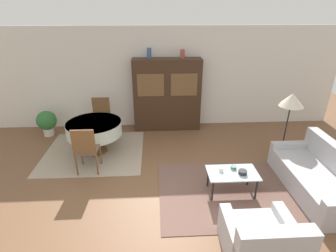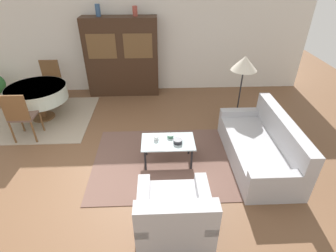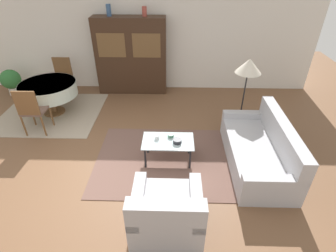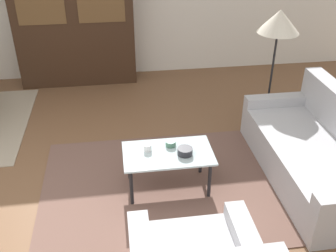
{
  "view_description": "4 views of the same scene",
  "coord_description": "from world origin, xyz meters",
  "px_view_note": "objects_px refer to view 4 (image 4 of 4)",
  "views": [
    {
      "loc": [
        -0.05,
        -3.35,
        3.14
      ],
      "look_at": [
        0.2,
        1.4,
        0.95
      ],
      "focal_mm": 28.0,
      "sensor_mm": 36.0,
      "label": 1
    },
    {
      "loc": [
        1.15,
        -3.11,
        3.03
      ],
      "look_at": [
        1.3,
        0.47,
        0.75
      ],
      "focal_mm": 28.0,
      "sensor_mm": 36.0,
      "label": 2
    },
    {
      "loc": [
        1.41,
        -3.19,
        3.16
      ],
      "look_at": [
        1.3,
        0.47,
        0.75
      ],
      "focal_mm": 28.0,
      "sensor_mm": 36.0,
      "label": 3
    },
    {
      "loc": [
        0.85,
        -2.72,
        2.67
      ],
      "look_at": [
        1.3,
        0.47,
        0.75
      ],
      "focal_mm": 42.0,
      "sensor_mm": 36.0,
      "label": 4
    }
  ],
  "objects_px": {
    "bowl_small": "(171,143)",
    "bowl": "(185,151)",
    "couch": "(319,154)",
    "display_cabinet": "(74,22)",
    "coffee_table": "(168,157)",
    "cup": "(148,148)",
    "floor_lamp": "(279,24)"
  },
  "relations": [
    {
      "from": "bowl_small",
      "to": "bowl",
      "type": "bearing_deg",
      "value": -55.42
    },
    {
      "from": "display_cabinet",
      "to": "bowl_small",
      "type": "height_order",
      "value": "display_cabinet"
    },
    {
      "from": "coffee_table",
      "to": "bowl_small",
      "type": "distance_m",
      "value": 0.15
    },
    {
      "from": "coffee_table",
      "to": "display_cabinet",
      "type": "distance_m",
      "value": 3.12
    },
    {
      "from": "display_cabinet",
      "to": "bowl",
      "type": "relative_size",
      "value": 12.91
    },
    {
      "from": "display_cabinet",
      "to": "floor_lamp",
      "type": "bearing_deg",
      "value": -31.67
    },
    {
      "from": "cup",
      "to": "bowl",
      "type": "xyz_separation_m",
      "value": [
        0.36,
        -0.12,
        -0.0
      ]
    },
    {
      "from": "couch",
      "to": "display_cabinet",
      "type": "bearing_deg",
      "value": 42.04
    },
    {
      "from": "display_cabinet",
      "to": "coffee_table",
      "type": "bearing_deg",
      "value": -70.5
    },
    {
      "from": "coffee_table",
      "to": "bowl_small",
      "type": "bearing_deg",
      "value": 68.91
    },
    {
      "from": "couch",
      "to": "bowl_small",
      "type": "xyz_separation_m",
      "value": [
        -1.57,
        0.15,
        0.18
      ]
    },
    {
      "from": "bowl_small",
      "to": "coffee_table",
      "type": "bearing_deg",
      "value": -111.09
    },
    {
      "from": "couch",
      "to": "floor_lamp",
      "type": "relative_size",
      "value": 1.36
    },
    {
      "from": "floor_lamp",
      "to": "coffee_table",
      "type": "bearing_deg",
      "value": -139.81
    },
    {
      "from": "floor_lamp",
      "to": "bowl_small",
      "type": "height_order",
      "value": "floor_lamp"
    },
    {
      "from": "couch",
      "to": "display_cabinet",
      "type": "distance_m",
      "value": 4.0
    },
    {
      "from": "display_cabinet",
      "to": "cup",
      "type": "xyz_separation_m",
      "value": [
        0.83,
        -2.83,
        -0.48
      ]
    },
    {
      "from": "cup",
      "to": "bowl_small",
      "type": "bearing_deg",
      "value": 12.31
    },
    {
      "from": "display_cabinet",
      "to": "bowl_small",
      "type": "relative_size",
      "value": 18.44
    },
    {
      "from": "floor_lamp",
      "to": "cup",
      "type": "relative_size",
      "value": 18.76
    },
    {
      "from": "cup",
      "to": "bowl",
      "type": "distance_m",
      "value": 0.38
    },
    {
      "from": "display_cabinet",
      "to": "floor_lamp",
      "type": "distance_m",
      "value": 3.04
    },
    {
      "from": "bowl",
      "to": "bowl_small",
      "type": "height_order",
      "value": "bowl"
    },
    {
      "from": "couch",
      "to": "display_cabinet",
      "type": "xyz_separation_m",
      "value": [
        -2.64,
        2.93,
        0.67
      ]
    },
    {
      "from": "couch",
      "to": "bowl_small",
      "type": "bearing_deg",
      "value": 84.68
    },
    {
      "from": "couch",
      "to": "coffee_table",
      "type": "bearing_deg",
      "value": 88.93
    },
    {
      "from": "bowl_small",
      "to": "display_cabinet",
      "type": "bearing_deg",
      "value": 111.05
    },
    {
      "from": "display_cabinet",
      "to": "bowl_small",
      "type": "xyz_separation_m",
      "value": [
        1.07,
        -2.78,
        -0.49
      ]
    },
    {
      "from": "coffee_table",
      "to": "bowl",
      "type": "height_order",
      "value": "bowl"
    },
    {
      "from": "coffee_table",
      "to": "bowl",
      "type": "bearing_deg",
      "value": -18.13
    },
    {
      "from": "bowl",
      "to": "cup",
      "type": "bearing_deg",
      "value": 162.04
    },
    {
      "from": "bowl",
      "to": "couch",
      "type": "bearing_deg",
      "value": 0.89
    }
  ]
}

